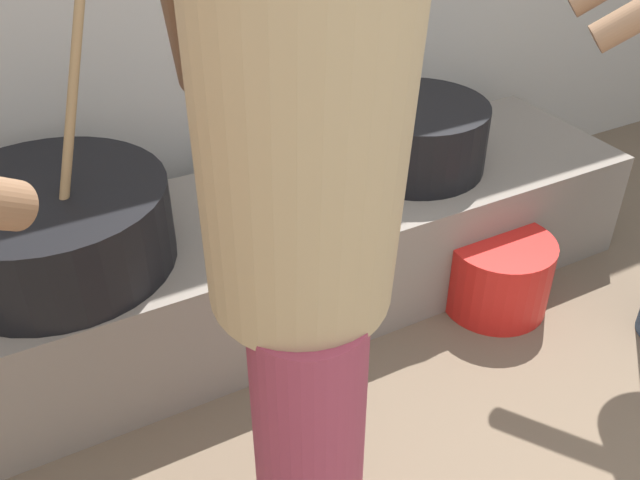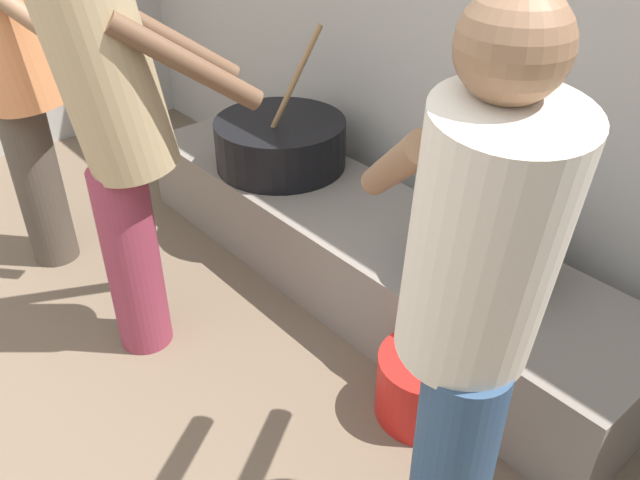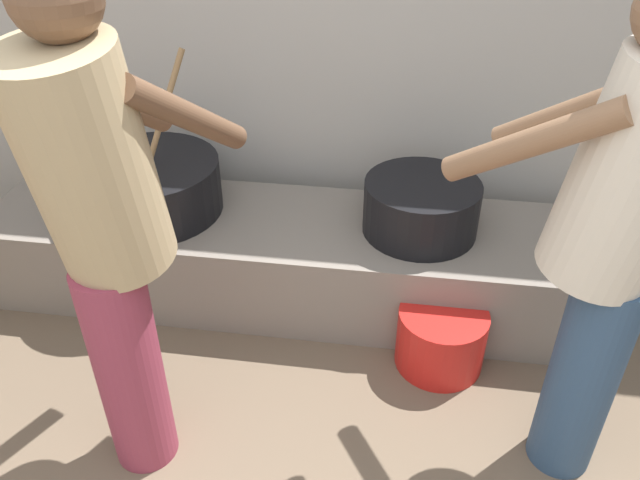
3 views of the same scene
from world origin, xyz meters
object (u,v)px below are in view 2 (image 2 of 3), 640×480
Objects in this scene: bucket_red_plastic at (425,385)px; cooking_pot_main at (281,143)px; cook_in_tan_shirt at (119,130)px; cook_in_cream_shirt at (472,309)px; cooking_pot_secondary at (477,246)px; cook_in_orange_shirt at (17,73)px.

cooking_pot_main is at bearing 164.42° from bucket_red_plastic.
cook_in_tan_shirt reaches higher than cook_in_cream_shirt.
cook_in_tan_shirt is (-0.84, -0.87, 0.40)m from cooking_pot_secondary.
cook_in_cream_shirt is (2.11, 0.22, -0.02)m from cook_in_orange_shirt.
cooking_pot_secondary is 0.30× the size of cook_in_cream_shirt.
cooking_pot_main is 0.43× the size of cook_in_orange_shirt.
cook_in_tan_shirt reaches higher than bucket_red_plastic.
cook_in_orange_shirt is at bearing -119.05° from cooking_pot_main.
cooking_pot_main is at bearing 107.86° from cook_in_tan_shirt.
cook_in_tan_shirt is at bearing -134.27° from cooking_pot_secondary.
cook_in_orange_shirt is (-0.79, -0.05, 0.00)m from cook_in_tan_shirt.
cook_in_orange_shirt is (-1.63, -0.92, 0.40)m from cooking_pot_secondary.
cook_in_tan_shirt is 4.64× the size of bucket_red_plastic.
cook_in_tan_shirt reaches higher than cooking_pot_main.
cook_in_tan_shirt reaches higher than cooking_pot_secondary.
cook_in_cream_shirt is (0.47, -0.70, 0.39)m from cooking_pot_secondary.
cooking_pot_secondary is at bearing 123.98° from cook_in_cream_shirt.
bucket_red_plastic is at bearing 18.20° from cook_in_orange_shirt.
cook_in_orange_shirt is (-0.51, -0.92, 0.40)m from cooking_pot_main.
cooking_pot_secondary is at bearing 107.84° from bucket_red_plastic.
cook_in_orange_shirt is at bearing -176.11° from cook_in_tan_shirt.
cooking_pot_secondary is 0.51m from bucket_red_plastic.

